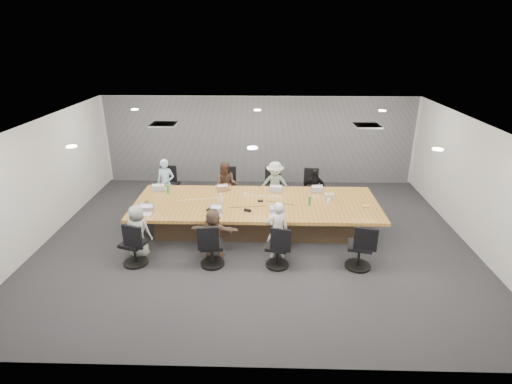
{
  "coord_description": "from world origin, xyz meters",
  "views": [
    {
      "loc": [
        0.25,
        -8.53,
        4.66
      ],
      "look_at": [
        0.0,
        0.4,
        1.05
      ],
      "focal_mm": 28.0,
      "sensor_mm": 36.0,
      "label": 1
    }
  ],
  "objects_px": {
    "snack_packet": "(366,206)",
    "conference_table": "(256,215)",
    "bottle_green_left": "(168,189)",
    "stapler": "(248,210)",
    "laptop_3": "(317,190)",
    "chair_4": "(134,247)",
    "laptop_2": "(275,190)",
    "chair_1": "(228,189)",
    "person_3": "(314,189)",
    "laptop_1": "(224,189)",
    "bottle_clear": "(221,198)",
    "laptop_5": "(216,215)",
    "laptop_6": "(277,216)",
    "chair_6": "(277,250)",
    "person_5": "(214,233)",
    "person_6": "(277,230)",
    "canvas_bag": "(329,196)",
    "chair_2": "(275,189)",
    "person_4": "(138,231)",
    "chair_5": "(212,248)",
    "person_2": "(275,185)",
    "chair_0": "(170,188)",
    "laptop_0": "(161,189)",
    "laptop_4": "(144,214)",
    "chair_7": "(359,249)",
    "person_0": "(166,183)",
    "mug_brown": "(147,203)",
    "person_1": "(226,185)",
    "chair_3": "(312,190)",
    "bottle_green_right": "(310,201)"
  },
  "relations": [
    {
      "from": "chair_3",
      "to": "person_0",
      "type": "distance_m",
      "value": 4.18
    },
    {
      "from": "chair_4",
      "to": "laptop_3",
      "type": "bearing_deg",
      "value": 50.31
    },
    {
      "from": "chair_6",
      "to": "laptop_4",
      "type": "bearing_deg",
      "value": 177.79
    },
    {
      "from": "conference_table",
      "to": "laptop_2",
      "type": "bearing_deg",
      "value": 58.71
    },
    {
      "from": "chair_2",
      "to": "chair_3",
      "type": "xyz_separation_m",
      "value": [
        1.09,
        0.0,
        -0.03
      ]
    },
    {
      "from": "laptop_4",
      "to": "person_2",
      "type": "bearing_deg",
      "value": 29.48
    },
    {
      "from": "chair_0",
      "to": "chair_4",
      "type": "relative_size",
      "value": 1.05
    },
    {
      "from": "person_5",
      "to": "chair_7",
      "type": "bearing_deg",
      "value": 177.75
    },
    {
      "from": "chair_6",
      "to": "stapler",
      "type": "relative_size",
      "value": 4.5
    },
    {
      "from": "bottle_clear",
      "to": "bottle_green_left",
      "type": "bearing_deg",
      "value": 158.93
    },
    {
      "from": "chair_6",
      "to": "person_1",
      "type": "height_order",
      "value": "person_1"
    },
    {
      "from": "person_3",
      "to": "canvas_bag",
      "type": "bearing_deg",
      "value": -73.66
    },
    {
      "from": "bottle_green_left",
      "to": "stapler",
      "type": "xyz_separation_m",
      "value": [
        2.11,
        -1.05,
        -0.09
      ]
    },
    {
      "from": "person_0",
      "to": "person_6",
      "type": "height_order",
      "value": "person_0"
    },
    {
      "from": "chair_7",
      "to": "bottle_green_right",
      "type": "height_order",
      "value": "bottle_green_right"
    },
    {
      "from": "laptop_3",
      "to": "laptop_6",
      "type": "xyz_separation_m",
      "value": [
        -1.08,
        -1.6,
        0.0
      ]
    },
    {
      "from": "laptop_6",
      "to": "snack_packet",
      "type": "xyz_separation_m",
      "value": [
        2.15,
        0.59,
        0.01
      ]
    },
    {
      "from": "chair_0",
      "to": "chair_4",
      "type": "bearing_deg",
      "value": 100.59
    },
    {
      "from": "person_5",
      "to": "person_6",
      "type": "height_order",
      "value": "person_6"
    },
    {
      "from": "person_4",
      "to": "mug_brown",
      "type": "bearing_deg",
      "value": -75.8
    },
    {
      "from": "person_3",
      "to": "laptop_3",
      "type": "relative_size",
      "value": 3.91
    },
    {
      "from": "snack_packet",
      "to": "conference_table",
      "type": "bearing_deg",
      "value": 175.42
    },
    {
      "from": "chair_7",
      "to": "mug_brown",
      "type": "height_order",
      "value": "chair_7"
    },
    {
      "from": "chair_7",
      "to": "bottle_green_left",
      "type": "relative_size",
      "value": 3.55
    },
    {
      "from": "conference_table",
      "to": "laptop_1",
      "type": "height_order",
      "value": "laptop_1"
    },
    {
      "from": "person_2",
      "to": "person_5",
      "type": "distance_m",
      "value": 3.03
    },
    {
      "from": "laptop_5",
      "to": "laptop_6",
      "type": "xyz_separation_m",
      "value": [
        1.39,
        0.0,
        0.0
      ]
    },
    {
      "from": "laptop_3",
      "to": "bottle_clear",
      "type": "distance_m",
      "value": 2.59
    },
    {
      "from": "chair_6",
      "to": "laptop_3",
      "type": "height_order",
      "value": "chair_6"
    },
    {
      "from": "chair_1",
      "to": "bottle_clear",
      "type": "distance_m",
      "value": 1.82
    },
    {
      "from": "chair_5",
      "to": "person_2",
      "type": "distance_m",
      "value": 3.36
    },
    {
      "from": "laptop_6",
      "to": "mug_brown",
      "type": "relative_size",
      "value": 3.3
    },
    {
      "from": "chair_1",
      "to": "laptop_2",
      "type": "height_order",
      "value": "chair_1"
    },
    {
      "from": "laptop_4",
      "to": "chair_5",
      "type": "bearing_deg",
      "value": -34.32
    },
    {
      "from": "chair_5",
      "to": "person_0",
      "type": "xyz_separation_m",
      "value": [
        -1.68,
        3.05,
        0.29
      ]
    },
    {
      "from": "chair_2",
      "to": "person_4",
      "type": "distance_m",
      "value": 4.31
    },
    {
      "from": "chair_1",
      "to": "bottle_clear",
      "type": "height_order",
      "value": "bottle_clear"
    },
    {
      "from": "laptop_1",
      "to": "snack_packet",
      "type": "height_order",
      "value": "snack_packet"
    },
    {
      "from": "chair_7",
      "to": "laptop_3",
      "type": "xyz_separation_m",
      "value": [
        -0.63,
        2.5,
        0.32
      ]
    },
    {
      "from": "conference_table",
      "to": "laptop_3",
      "type": "distance_m",
      "value": 1.8
    },
    {
      "from": "person_5",
      "to": "canvas_bag",
      "type": "relative_size",
      "value": 4.57
    },
    {
      "from": "person_0",
      "to": "laptop_4",
      "type": "xyz_separation_m",
      "value": [
        0.02,
        -2.15,
        0.05
      ]
    },
    {
      "from": "chair_4",
      "to": "person_1",
      "type": "height_order",
      "value": "person_1"
    },
    {
      "from": "laptop_1",
      "to": "canvas_bag",
      "type": "xyz_separation_m",
      "value": [
        2.7,
        -0.54,
        0.06
      ]
    },
    {
      "from": "chair_2",
      "to": "stapler",
      "type": "height_order",
      "value": "chair_2"
    },
    {
      "from": "chair_1",
      "to": "person_3",
      "type": "relative_size",
      "value": 0.72
    },
    {
      "from": "laptop_0",
      "to": "person_6",
      "type": "bearing_deg",
      "value": 137.96
    },
    {
      "from": "chair_4",
      "to": "chair_6",
      "type": "xyz_separation_m",
      "value": [
        3.05,
        0.0,
        -0.02
      ]
    },
    {
      "from": "person_4",
      "to": "laptop_6",
      "type": "xyz_separation_m",
      "value": [
        3.05,
        0.55,
        0.15
      ]
    },
    {
      "from": "person_4",
      "to": "snack_packet",
      "type": "bearing_deg",
      "value": -158.69
    }
  ]
}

